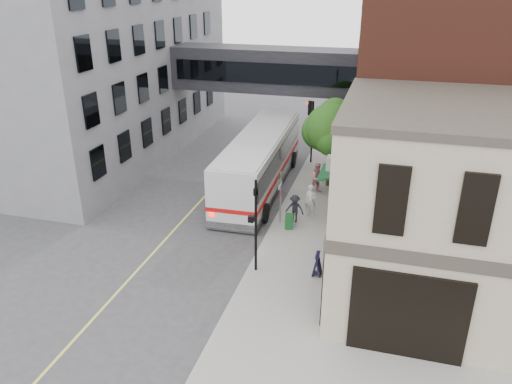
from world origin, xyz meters
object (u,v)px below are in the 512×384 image
Objects in this scene: bus at (260,159)px; pedestrian_b at (318,178)px; pedestrian_c at (295,209)px; newspaper_box at (289,221)px; pedestrian_a at (311,200)px; sandwich_board at (317,264)px.

pedestrian_b is at bearing -1.57° from bus.
newspaper_box is (-0.13, -0.84, -0.38)m from pedestrian_c.
pedestrian_a is 2.13m from newspaper_box.
sandwich_board is (2.16, -4.06, 0.12)m from newspaper_box.
pedestrian_a is at bearing 101.05° from sandwich_board.
pedestrian_c reaches higher than newspaper_box.
pedestrian_b is at bearing 75.51° from newspaper_box.
bus reaches higher than sandwich_board.
newspaper_box is (-0.81, -1.90, -0.49)m from pedestrian_a.
bus is 6.69× the size of pedestrian_b.
sandwich_board is at bearing -68.71° from newspaper_box.
newspaper_box is at bearing -94.12° from pedestrian_c.
bus reaches higher than pedestrian_a.
bus is 12.08× the size of sandwich_board.
bus is at bearing 145.33° from pedestrian_b.
bus is 5.24m from pedestrian_a.
pedestrian_b is at bearing 86.82° from pedestrian_c.
pedestrian_b reaches higher than newspaper_box.
pedestrian_a is 2.18× the size of newspaper_box.
pedestrian_c is 5.32m from sandwich_board.
pedestrian_c is at bearing -54.35° from bus.
bus is 10.81m from sandwich_board.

